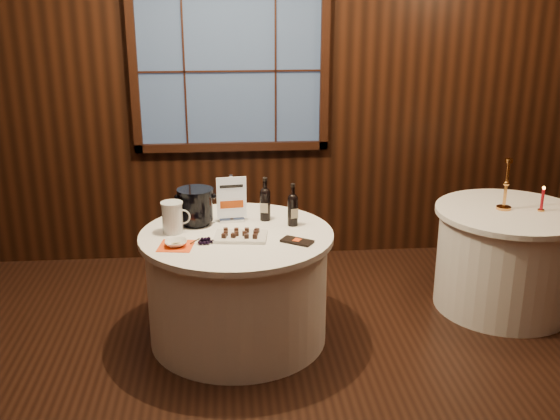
{
  "coord_description": "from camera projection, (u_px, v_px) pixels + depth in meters",
  "views": [
    {
      "loc": [
        -0.06,
        -3.04,
        2.28
      ],
      "look_at": [
        0.28,
        0.9,
        0.95
      ],
      "focal_mm": 42.0,
      "sensor_mm": 36.0,
      "label": 1
    }
  ],
  "objects": [
    {
      "name": "back_wall",
      "position": [
        230.0,
        84.0,
        5.46
      ],
      "size": [
        6.0,
        0.1,
        3.0
      ],
      "color": "black",
      "rests_on": "ground"
    },
    {
      "name": "main_table",
      "position": [
        238.0,
        286.0,
        4.42
      ],
      "size": [
        1.28,
        1.28,
        0.77
      ],
      "color": "white",
      "rests_on": "ground"
    },
    {
      "name": "side_table",
      "position": [
        505.0,
        259.0,
        4.87
      ],
      "size": [
        1.08,
        1.08,
        0.77
      ],
      "color": "white",
      "rests_on": "ground"
    },
    {
      "name": "sign_stand",
      "position": [
        232.0,
        206.0,
        4.48
      ],
      "size": [
        0.2,
        0.12,
        0.33
      ],
      "rotation": [
        0.0,
        0.0,
        0.11
      ],
      "color": "silver",
      "rests_on": "main_table"
    },
    {
      "name": "port_bottle_left",
      "position": [
        265.0,
        202.0,
        4.5
      ],
      "size": [
        0.07,
        0.08,
        0.3
      ],
      "rotation": [
        0.0,
        0.0,
        -0.28
      ],
      "color": "black",
      "rests_on": "main_table"
    },
    {
      "name": "port_bottle_right",
      "position": [
        293.0,
        207.0,
        4.4
      ],
      "size": [
        0.07,
        0.08,
        0.29
      ],
      "rotation": [
        0.0,
        0.0,
        0.27
      ],
      "color": "black",
      "rests_on": "main_table"
    },
    {
      "name": "ice_bucket",
      "position": [
        196.0,
        206.0,
        4.42
      ],
      "size": [
        0.25,
        0.25,
        0.25
      ],
      "color": "black",
      "rests_on": "main_table"
    },
    {
      "name": "chocolate_plate",
      "position": [
        241.0,
        235.0,
        4.2
      ],
      "size": [
        0.36,
        0.26,
        0.05
      ],
      "rotation": [
        0.0,
        0.0,
        -0.12
      ],
      "color": "white",
      "rests_on": "main_table"
    },
    {
      "name": "chocolate_box",
      "position": [
        297.0,
        241.0,
        4.14
      ],
      "size": [
        0.22,
        0.19,
        0.02
      ],
      "primitive_type": "cube",
      "rotation": [
        0.0,
        0.0,
        -0.58
      ],
      "color": "black",
      "rests_on": "main_table"
    },
    {
      "name": "grape_bunch",
      "position": [
        206.0,
        241.0,
        4.11
      ],
      "size": [
        0.16,
        0.07,
        0.04
      ],
      "rotation": [
        0.0,
        0.0,
        0.06
      ],
      "color": "black",
      "rests_on": "main_table"
    },
    {
      "name": "glass_pitcher",
      "position": [
        173.0,
        217.0,
        4.28
      ],
      "size": [
        0.19,
        0.15,
        0.21
      ],
      "rotation": [
        0.0,
        0.0,
        -0.08
      ],
      "color": "silver",
      "rests_on": "main_table"
    },
    {
      "name": "orange_napkin",
      "position": [
        176.0,
        246.0,
        4.08
      ],
      "size": [
        0.24,
        0.24,
        0.0
      ],
      "primitive_type": "cube",
      "rotation": [
        0.0,
        0.0,
        -0.15
      ],
      "color": "#FF4C15",
      "rests_on": "main_table"
    },
    {
      "name": "cracker_bowl",
      "position": [
        176.0,
        243.0,
        4.07
      ],
      "size": [
        0.14,
        0.14,
        0.03
      ],
      "primitive_type": "imported",
      "rotation": [
        0.0,
        0.0,
        0.06
      ],
      "color": "white",
      "rests_on": "orange_napkin"
    },
    {
      "name": "brass_candlestick",
      "position": [
        506.0,
        191.0,
        4.72
      ],
      "size": [
        0.11,
        0.11,
        0.38
      ],
      "color": "#D99144",
      "rests_on": "side_table"
    },
    {
      "name": "red_candle",
      "position": [
        542.0,
        201.0,
        4.7
      ],
      "size": [
        0.05,
        0.05,
        0.18
      ],
      "color": "#D99144",
      "rests_on": "side_table"
    }
  ]
}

